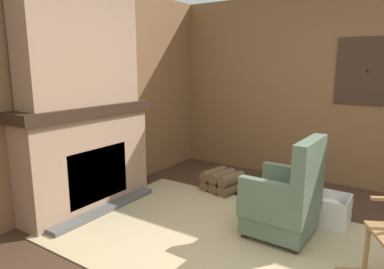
% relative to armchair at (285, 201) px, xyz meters
% --- Properties ---
extents(ground_plane, '(14.00, 14.00, 0.00)m').
position_rel_armchair_xyz_m(ground_plane, '(0.09, -0.56, -0.36)').
color(ground_plane, '#3D281C').
extents(wood_panel_wall_left, '(0.06, 5.40, 2.58)m').
position_rel_armchair_xyz_m(wood_panel_wall_left, '(-2.34, -0.56, 0.93)').
color(wood_panel_wall_left, brown).
rests_on(wood_panel_wall_left, ground).
extents(wood_panel_wall_back, '(5.40, 0.09, 2.58)m').
position_rel_armchair_xyz_m(wood_panel_wall_back, '(0.10, 1.87, 0.94)').
color(wood_panel_wall_back, brown).
rests_on(wood_panel_wall_back, ground).
extents(fireplace_hearth, '(0.59, 1.67, 1.19)m').
position_rel_armchair_xyz_m(fireplace_hearth, '(-2.11, -0.56, 0.23)').
color(fireplace_hearth, '#9E7A60').
rests_on(fireplace_hearth, ground).
extents(chimney_breast, '(0.33, 1.38, 1.38)m').
position_rel_armchair_xyz_m(chimney_breast, '(-2.12, -0.56, 1.51)').
color(chimney_breast, '#9E7A60').
rests_on(chimney_breast, fireplace_hearth).
extents(area_rug, '(3.25, 2.08, 0.01)m').
position_rel_armchair_xyz_m(area_rug, '(-0.39, -0.37, -0.35)').
color(area_rug, tan).
rests_on(area_rug, ground).
extents(armchair, '(0.63, 0.66, 0.98)m').
position_rel_armchair_xyz_m(armchair, '(0.00, 0.00, 0.00)').
color(armchair, '#516651').
rests_on(armchair, ground).
extents(firewood_stack, '(0.52, 0.48, 0.27)m').
position_rel_armchair_xyz_m(firewood_stack, '(-1.07, 0.73, -0.22)').
color(firewood_stack, brown).
rests_on(firewood_stack, ground).
extents(laundry_basket, '(0.41, 0.38, 0.31)m').
position_rel_armchair_xyz_m(laundry_basket, '(0.28, 0.52, -0.21)').
color(laundry_basket, white).
rests_on(laundry_basket, ground).
extents(oil_lamp_vase, '(0.12, 0.12, 0.30)m').
position_rel_armchair_xyz_m(oil_lamp_vase, '(-2.16, -1.16, 0.93)').
color(oil_lamp_vase, silver).
rests_on(oil_lamp_vase, fireplace_hearth).
extents(storage_case, '(0.15, 0.27, 0.14)m').
position_rel_armchair_xyz_m(storage_case, '(-2.16, -0.44, 0.89)').
color(storage_case, brown).
rests_on(storage_case, fireplace_hearth).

